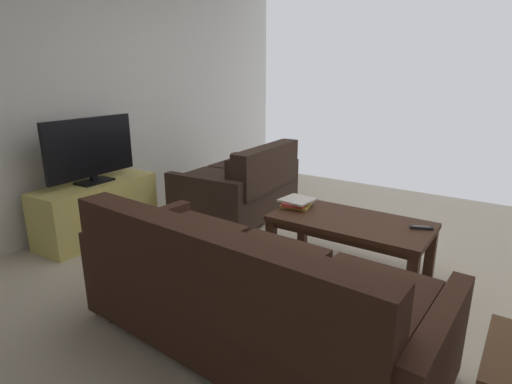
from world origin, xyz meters
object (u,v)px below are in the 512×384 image
at_px(coffee_table, 350,227).
at_px(flat_tv, 91,149).
at_px(book_stack, 297,202).
at_px(sofa_main, 246,294).
at_px(loveseat_near, 241,187).
at_px(tv_remote, 421,228).
at_px(tv_stand, 97,210).

bearing_deg(coffee_table, flat_tv, 16.47).
relative_size(flat_tv, book_stack, 2.97).
height_order(coffee_table, flat_tv, flat_tv).
distance_m(sofa_main, flat_tv, 2.30).
distance_m(loveseat_near, flat_tv, 1.55).
bearing_deg(tv_remote, loveseat_near, -12.65).
distance_m(coffee_table, book_stack, 0.51).
bearing_deg(tv_stand, tv_remote, -164.36).
relative_size(loveseat_near, tv_stand, 1.13).
bearing_deg(book_stack, sofa_main, 107.42).
xyz_separation_m(sofa_main, flat_tv, (2.18, -0.57, 0.50)).
bearing_deg(tv_stand, loveseat_near, -123.97).
distance_m(sofa_main, coffee_table, 1.24).
bearing_deg(book_stack, tv_stand, 22.08).
bearing_deg(flat_tv, loveseat_near, -123.99).
xyz_separation_m(coffee_table, flat_tv, (2.27, 0.67, 0.48)).
height_order(tv_stand, flat_tv, flat_tv).
relative_size(coffee_table, book_stack, 3.80).
relative_size(loveseat_near, book_stack, 4.31).
distance_m(sofa_main, tv_remote, 1.47).
height_order(loveseat_near, flat_tv, flat_tv).
height_order(sofa_main, book_stack, sofa_main).
bearing_deg(flat_tv, sofa_main, 165.38).
relative_size(coffee_table, tv_stand, 1.00).
bearing_deg(tv_remote, book_stack, 3.24).
height_order(sofa_main, loveseat_near, sofa_main).
xyz_separation_m(loveseat_near, coffee_table, (-1.46, 0.54, 0.03)).
xyz_separation_m(loveseat_near, book_stack, (-0.96, 0.50, 0.13)).
height_order(loveseat_near, book_stack, loveseat_near).
bearing_deg(coffee_table, tv_stand, 16.50).
bearing_deg(sofa_main, tv_remote, -113.95).
bearing_deg(flat_tv, tv_remote, -164.39).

